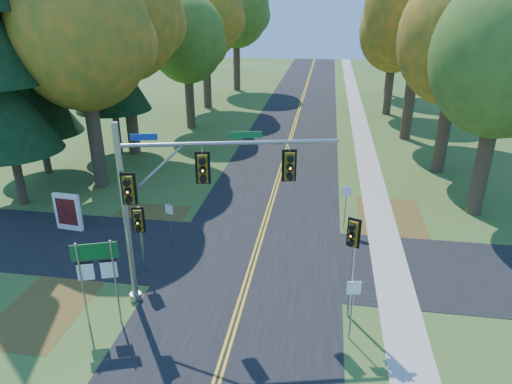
# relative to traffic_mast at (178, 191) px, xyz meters

# --- Properties ---
(ground) EXTENTS (160.00, 160.00, 0.00)m
(ground) POSITION_rel_traffic_mast_xyz_m (2.26, 1.59, -4.70)
(ground) COLOR #314D1B
(ground) RESTS_ON ground
(road_main) EXTENTS (8.00, 160.00, 0.02)m
(road_main) POSITION_rel_traffic_mast_xyz_m (2.26, 1.59, -4.69)
(road_main) COLOR black
(road_main) RESTS_ON ground
(road_cross) EXTENTS (60.00, 6.00, 0.02)m
(road_cross) POSITION_rel_traffic_mast_xyz_m (2.26, 3.59, -4.69)
(road_cross) COLOR black
(road_cross) RESTS_ON ground
(centerline_left) EXTENTS (0.10, 160.00, 0.01)m
(centerline_left) POSITION_rel_traffic_mast_xyz_m (2.16, 1.59, -4.68)
(centerline_left) COLOR gold
(centerline_left) RESTS_ON road_main
(centerline_right) EXTENTS (0.10, 160.00, 0.01)m
(centerline_right) POSITION_rel_traffic_mast_xyz_m (2.36, 1.59, -4.68)
(centerline_right) COLOR gold
(centerline_right) RESTS_ON road_main
(sidewalk_east) EXTENTS (1.60, 160.00, 0.06)m
(sidewalk_east) POSITION_rel_traffic_mast_xyz_m (8.46, 1.59, -4.67)
(sidewalk_east) COLOR #9E998E
(sidewalk_east) RESTS_ON ground
(leaf_patch_w_near) EXTENTS (4.00, 6.00, 0.00)m
(leaf_patch_w_near) POSITION_rel_traffic_mast_xyz_m (-4.24, 5.59, -4.70)
(leaf_patch_w_near) COLOR brown
(leaf_patch_w_near) RESTS_ON ground
(leaf_patch_e) EXTENTS (3.50, 8.00, 0.00)m
(leaf_patch_e) POSITION_rel_traffic_mast_xyz_m (9.06, 7.59, -4.70)
(leaf_patch_e) COLOR brown
(leaf_patch_e) RESTS_ON ground
(leaf_patch_w_far) EXTENTS (3.00, 5.00, 0.00)m
(leaf_patch_w_far) POSITION_rel_traffic_mast_xyz_m (-5.24, -1.41, -4.70)
(leaf_patch_w_far) COLOR brown
(leaf_patch_w_far) RESTS_ON ground
(tree_w_a) EXTENTS (8.00, 8.00, 14.15)m
(tree_w_a) POSITION_rel_traffic_mast_xyz_m (-8.87, 10.97, 4.78)
(tree_w_a) COLOR #38281C
(tree_w_a) RESTS_ON ground
(tree_e_a) EXTENTS (7.20, 7.20, 12.73)m
(tree_e_a) POSITION_rel_traffic_mast_xyz_m (13.82, 10.36, 3.83)
(tree_e_a) COLOR #38281C
(tree_e_a) RESTS_ON ground
(tree_w_b) EXTENTS (8.60, 8.60, 15.38)m
(tree_w_b) POSITION_rel_traffic_mast_xyz_m (-9.46, 17.87, 5.67)
(tree_w_b) COLOR #38281C
(tree_w_b) RESTS_ON ground
(tree_e_b) EXTENTS (7.60, 7.60, 13.33)m
(tree_e_b) POSITION_rel_traffic_mast_xyz_m (13.23, 17.16, 4.20)
(tree_e_b) COLOR #38281C
(tree_e_b) RESTS_ON ground
(tree_w_c) EXTENTS (6.80, 6.80, 11.91)m
(tree_w_c) POSITION_rel_traffic_mast_xyz_m (-7.28, 26.06, 3.24)
(tree_w_c) COLOR #38281C
(tree_w_c) RESTS_ON ground
(tree_e_c) EXTENTS (8.80, 8.80, 15.79)m
(tree_e_c) POSITION_rel_traffic_mast_xyz_m (12.14, 25.28, 5.96)
(tree_e_c) COLOR #38281C
(tree_e_c) RESTS_ON ground
(tree_w_d) EXTENTS (8.20, 8.20, 14.56)m
(tree_w_d) POSITION_rel_traffic_mast_xyz_m (-7.87, 34.77, 5.08)
(tree_w_d) COLOR #38281C
(tree_w_d) RESTS_ON ground
(tree_e_d) EXTENTS (7.00, 7.00, 12.32)m
(tree_e_d) POSITION_rel_traffic_mast_xyz_m (11.52, 34.46, 3.54)
(tree_e_d) COLOR #38281C
(tree_e_d) RESTS_ON ground
(tree_w_e) EXTENTS (8.40, 8.40, 14.97)m
(tree_w_e) POSITION_rel_traffic_mast_xyz_m (-6.67, 45.67, 5.37)
(tree_w_e) COLOR #38281C
(tree_w_e) RESTS_ON ground
(tree_e_e) EXTENTS (7.80, 7.80, 13.74)m
(tree_e_e) POSITION_rel_traffic_mast_xyz_m (12.73, 45.17, 4.49)
(tree_e_e) COLOR #38281C
(tree_e_e) RESTS_ON ground
(pine_b) EXTENTS (5.60, 5.60, 17.31)m
(pine_b) POSITION_rel_traffic_mast_xyz_m (-13.74, 12.59, 3.46)
(pine_b) COLOR #38281C
(pine_b) RESTS_ON ground
(pine_c) EXTENTS (5.60, 5.60, 20.56)m
(pine_c) POSITION_rel_traffic_mast_xyz_m (-10.74, 17.59, 4.99)
(pine_c) COLOR #38281C
(pine_c) RESTS_ON ground
(traffic_mast) EXTENTS (7.87, 2.32, 7.31)m
(traffic_mast) POSITION_rel_traffic_mast_xyz_m (0.00, 0.00, 0.00)
(traffic_mast) COLOR gray
(traffic_mast) RESTS_ON ground
(east_signal_pole) EXTENTS (0.46, 0.56, 4.25)m
(east_signal_pole) POSITION_rel_traffic_mast_xyz_m (6.38, -0.30, -1.48)
(east_signal_pole) COLOR #9B9EA4
(east_signal_pole) RESTS_ON ground
(ped_signal_pole) EXTENTS (0.51, 0.60, 3.28)m
(ped_signal_pole) POSITION_rel_traffic_mast_xyz_m (-2.29, 1.39, -2.27)
(ped_signal_pole) COLOR gray
(ped_signal_pole) RESTS_ON ground
(route_sign_cluster) EXTENTS (1.53, 0.57, 3.44)m
(route_sign_cluster) POSITION_rel_traffic_mast_xyz_m (-2.55, -1.89, -2.28)
(route_sign_cluster) COLOR gray
(route_sign_cluster) RESTS_ON ground
(info_kiosk) EXTENTS (1.47, 0.35, 2.02)m
(info_kiosk) POSITION_rel_traffic_mast_xyz_m (-7.74, 4.87, -3.70)
(info_kiosk) COLOR white
(info_kiosk) RESTS_ON ground
(reg_sign_e_north) EXTENTS (0.48, 0.09, 2.49)m
(reg_sign_e_north) POSITION_rel_traffic_mast_xyz_m (6.46, 7.17, -3.00)
(reg_sign_e_north) COLOR gray
(reg_sign_e_north) RESTS_ON ground
(reg_sign_e_south) EXTENTS (0.48, 0.10, 2.51)m
(reg_sign_e_south) POSITION_rel_traffic_mast_xyz_m (6.46, -1.41, -2.98)
(reg_sign_e_south) COLOR gray
(reg_sign_e_south) RESTS_ON ground
(reg_sign_w) EXTENTS (0.41, 0.17, 2.25)m
(reg_sign_w) POSITION_rel_traffic_mast_xyz_m (-1.95, 4.10, -3.16)
(reg_sign_w) COLOR gray
(reg_sign_w) RESTS_ON ground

